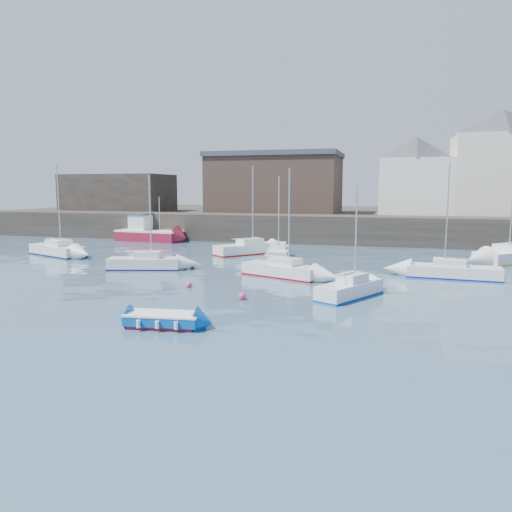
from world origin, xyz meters
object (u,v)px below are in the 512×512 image
(fishing_boat, at_px, (147,232))
(sailboat_d, at_px, (453,271))
(buoy_mid, at_px, (243,299))
(buoy_far, at_px, (193,268))
(sailboat_c, at_px, (350,289))
(buoy_near, at_px, (189,287))
(sailboat_h, at_px, (247,248))
(sailboat_f, at_px, (278,253))
(blue_dinghy, at_px, (163,319))
(sailboat_a, at_px, (145,263))
(sailboat_b, at_px, (282,270))
(sailboat_e, at_px, (58,250))

(fishing_boat, height_order, sailboat_d, sailboat_d)
(buoy_mid, bearing_deg, sailboat_d, 40.46)
(sailboat_d, bearing_deg, buoy_far, -176.97)
(sailboat_c, xyz_separation_m, buoy_mid, (-5.57, -2.11, -0.47))
(buoy_near, bearing_deg, sailboat_h, 93.37)
(fishing_boat, bearing_deg, sailboat_f, -29.80)
(buoy_near, relative_size, buoy_mid, 0.89)
(fishing_boat, distance_m, sailboat_h, 16.28)
(blue_dinghy, distance_m, buoy_near, 8.71)
(buoy_mid, bearing_deg, blue_dinghy, -105.89)
(blue_dinghy, height_order, buoy_far, blue_dinghy)
(buoy_far, bearing_deg, sailboat_h, 79.58)
(sailboat_a, relative_size, buoy_near, 19.16)
(buoy_near, height_order, buoy_far, buoy_near)
(sailboat_a, xyz_separation_m, sailboat_f, (8.27, 8.13, 0.01))
(sailboat_f, relative_size, buoy_near, 19.43)
(sailboat_a, relative_size, sailboat_b, 0.95)
(sailboat_b, bearing_deg, sailboat_e, 166.70)
(sailboat_h, height_order, buoy_far, sailboat_h)
(sailboat_c, height_order, sailboat_f, sailboat_f)
(sailboat_c, xyz_separation_m, buoy_far, (-12.25, 6.91, -0.47))
(sailboat_c, distance_m, sailboat_h, 19.09)
(sailboat_c, relative_size, sailboat_e, 0.77)
(sailboat_h, height_order, buoy_near, sailboat_h)
(sailboat_a, distance_m, sailboat_f, 11.60)
(blue_dinghy, xyz_separation_m, sailboat_b, (2.29, 13.47, 0.13))
(blue_dinghy, xyz_separation_m, sailboat_c, (7.30, 8.19, 0.13))
(sailboat_d, relative_size, buoy_far, 21.56)
(sailboat_f, distance_m, sailboat_h, 4.00)
(fishing_boat, xyz_separation_m, sailboat_c, (24.81, -23.80, -0.49))
(sailboat_h, relative_size, buoy_far, 22.39)
(sailboat_d, distance_m, sailboat_f, 14.59)
(sailboat_d, bearing_deg, sailboat_a, -173.97)
(blue_dinghy, height_order, sailboat_h, sailboat_h)
(fishing_boat, bearing_deg, buoy_far, -53.34)
(blue_dinghy, xyz_separation_m, sailboat_e, (-19.36, 18.59, 0.18))
(sailboat_f, relative_size, buoy_far, 19.80)
(fishing_boat, height_order, sailboat_h, sailboat_h)
(sailboat_d, bearing_deg, buoy_near, -154.07)
(sailboat_c, bearing_deg, sailboat_h, 123.71)
(blue_dinghy, distance_m, buoy_far, 15.89)
(sailboat_e, xyz_separation_m, sailboat_h, (16.06, 5.48, -0.01))
(sailboat_e, bearing_deg, buoy_near, -31.01)
(sailboat_h, distance_m, buoy_far, 9.14)
(sailboat_c, distance_m, sailboat_d, 9.99)
(fishing_boat, relative_size, sailboat_a, 1.13)
(blue_dinghy, bearing_deg, sailboat_e, 136.16)
(sailboat_c, relative_size, sailboat_f, 0.89)
(blue_dinghy, bearing_deg, sailboat_h, 97.80)
(sailboat_b, relative_size, sailboat_f, 1.04)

